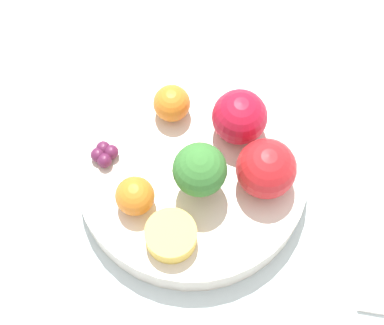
% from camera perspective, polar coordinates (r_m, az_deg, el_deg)
% --- Properties ---
extents(ground_plane, '(6.00, 6.00, 0.00)m').
position_cam_1_polar(ground_plane, '(0.67, 0.00, -2.31)').
color(ground_plane, gray).
extents(table_surface, '(1.20, 1.20, 0.02)m').
position_cam_1_polar(table_surface, '(0.66, 0.00, -1.98)').
color(table_surface, silver).
rests_on(table_surface, ground_plane).
extents(bowl, '(0.23, 0.23, 0.03)m').
position_cam_1_polar(bowl, '(0.63, 0.00, -1.03)').
color(bowl, silver).
rests_on(bowl, table_surface).
extents(broccoli, '(0.05, 0.05, 0.07)m').
position_cam_1_polar(broccoli, '(0.57, 0.94, -0.64)').
color(broccoli, '#8CB76B').
rests_on(broccoli, bowl).
extents(apple_red, '(0.05, 0.05, 0.05)m').
position_cam_1_polar(apple_red, '(0.61, 4.25, 4.05)').
color(apple_red, '#B7142D').
rests_on(apple_red, bowl).
extents(apple_green, '(0.06, 0.06, 0.06)m').
position_cam_1_polar(apple_green, '(0.59, 6.61, -0.56)').
color(apple_green, red).
rests_on(apple_green, bowl).
extents(orange_front, '(0.04, 0.04, 0.04)m').
position_cam_1_polar(orange_front, '(0.59, -5.10, -2.98)').
color(orange_front, orange).
rests_on(orange_front, bowl).
extents(orange_back, '(0.04, 0.04, 0.04)m').
position_cam_1_polar(orange_back, '(0.63, -1.40, 5.40)').
color(orange_back, orange).
rests_on(orange_back, bowl).
extents(grape_cluster, '(0.03, 0.03, 0.01)m').
position_cam_1_polar(grape_cluster, '(0.62, -7.80, 0.76)').
color(grape_cluster, '#5B1E42').
rests_on(grape_cluster, bowl).
extents(small_cup, '(0.05, 0.05, 0.02)m').
position_cam_1_polar(small_cup, '(0.58, -1.88, -6.53)').
color(small_cup, '#F4CC4C').
rests_on(small_cup, bowl).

